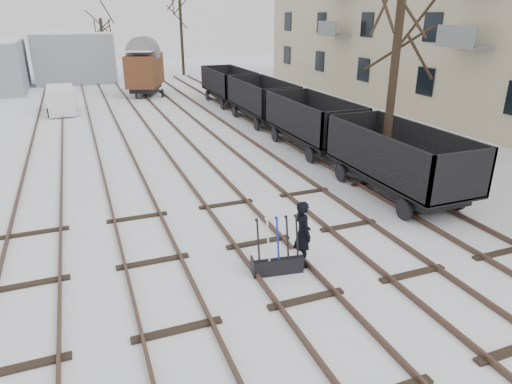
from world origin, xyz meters
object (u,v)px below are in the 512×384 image
(ground_frame, at_px, (277,262))
(freight_wagon_a, at_px, (397,170))
(box_van_wagon, at_px, (145,69))
(worker, at_px, (303,234))
(panel_van, at_px, (61,100))

(ground_frame, xyz_separation_m, freight_wagon_a, (6.13, 3.32, 0.65))
(ground_frame, xyz_separation_m, box_van_wagon, (1.13, 28.40, 1.75))
(box_van_wagon, bearing_deg, freight_wagon_a, -58.19)
(worker, bearing_deg, freight_wagon_a, -58.71)
(freight_wagon_a, relative_size, box_van_wagon, 1.16)
(box_van_wagon, height_order, panel_van, box_van_wagon)
(ground_frame, height_order, worker, worker)
(ground_frame, relative_size, box_van_wagon, 0.29)
(ground_frame, distance_m, box_van_wagon, 28.47)
(box_van_wagon, relative_size, panel_van, 1.33)
(ground_frame, xyz_separation_m, worker, (0.75, 0.10, 0.61))
(ground_frame, distance_m, freight_wagon_a, 7.00)
(freight_wagon_a, height_order, panel_van, freight_wagon_a)
(freight_wagon_a, bearing_deg, worker, -149.06)
(worker, relative_size, panel_van, 0.47)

